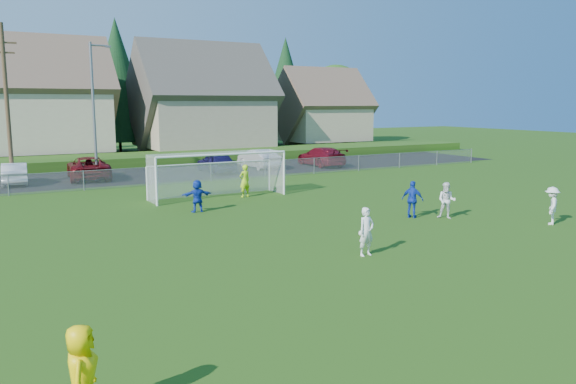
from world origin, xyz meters
The scene contains 22 objects.
ground centered at (0.00, 0.00, 0.00)m, with size 160.00×160.00×0.00m, color #193D0C.
asphalt_lot centered at (0.00, 27.50, 0.01)m, with size 60.00×60.00×0.00m, color black.
grass_embankment centered at (0.00, 35.00, 0.40)m, with size 70.00×6.00×0.80m, color #1E420F.
soccer_ball centered at (1.46, 4.74, 0.11)m, with size 0.22×0.22×0.22m, color white.
referee centered at (-10.23, -3.58, 0.84)m, with size 0.82×0.54×1.69m, color yellow.
player_white_a centered at (-0.09, 2.38, 0.83)m, with size 0.61×0.40×1.66m, color white.
player_white_b centered at (6.78, 5.60, 0.82)m, with size 0.80×0.62×1.64m, color white.
player_white_c centered at (9.79, 2.52, 0.81)m, with size 1.05×0.60×1.62m, color white.
player_blue_a centered at (5.57, 6.48, 0.84)m, with size 0.98×0.41×1.68m, color #1233AC.
player_blue_b centered at (-2.42, 12.50, 0.77)m, with size 1.43×0.46×1.55m, color #1233AC.
goalkeeper centered at (1.35, 15.31, 0.90)m, with size 0.66×0.43×1.80m, color #B5E81B.
car_b centered at (-9.38, 26.88, 0.69)m, with size 1.46×4.19×1.38m, color silver.
car_c centered at (-4.83, 27.14, 0.77)m, with size 2.57×5.57×1.55m, color #5F0A0F.
car_e centered at (4.13, 26.33, 0.76)m, with size 1.80×4.46×1.52m, color #161241.
car_f centered at (8.05, 27.17, 0.76)m, with size 1.60×4.60×1.51m, color #AEAEAE.
car_g centered at (13.35, 26.29, 0.77)m, with size 2.17×5.33×1.55m, color maroon.
soccer_goal centered at (0.00, 16.05, 1.63)m, with size 7.42×1.90×2.50m.
chainlink_fence centered at (0.00, 22.00, 0.63)m, with size 52.06×0.06×1.20m.
streetlight centered at (-4.45, 26.00, 4.84)m, with size 1.38×0.18×9.00m.
utility_pole centered at (-9.50, 27.00, 5.15)m, with size 1.60×0.26×10.00m.
houses_row centered at (1.97, 42.46, 7.33)m, with size 53.90×11.45×13.27m.
tree_row centered at (1.04, 48.74, 6.91)m, with size 65.98×12.36×13.80m.
Camera 1 is at (-11.44, -12.49, 5.15)m, focal length 35.00 mm.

